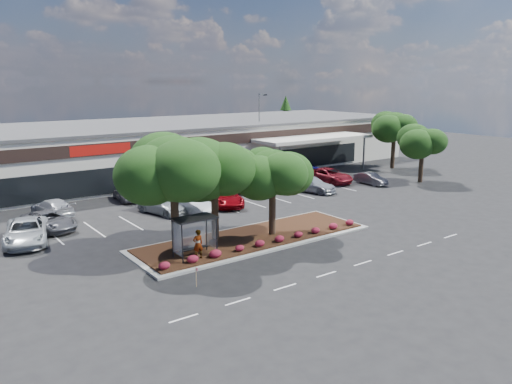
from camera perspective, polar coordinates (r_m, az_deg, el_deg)
ground at (r=34.80m, az=6.29°, el=-6.48°), size 160.00×160.00×0.00m
retail_store at (r=62.76m, az=-15.01°, el=4.64°), size 80.40×25.20×6.25m
landscape_island at (r=36.49m, az=-0.30°, el=-5.29°), size 18.00×6.00×0.26m
lane_markings at (r=42.62m, az=-3.35°, el=-2.85°), size 33.12×20.06×0.01m
shrub_row at (r=34.77m, az=1.74°, el=-5.53°), size 17.00×0.80×0.50m
bus_shelter at (r=32.18m, az=-7.17°, el=-3.78°), size 2.75×1.55×2.59m
island_tree_west at (r=32.82m, az=-9.34°, el=-0.11°), size 7.20×7.20×7.89m
island_tree_mid at (r=35.14m, az=-4.76°, el=0.38°), size 6.60×6.60×7.32m
island_tree_east at (r=36.25m, az=1.89°, el=0.13°), size 5.80×5.80×6.50m
tree_east_near at (r=59.75m, az=18.43°, el=4.15°), size 5.60×5.60×6.51m
tree_east_far at (r=68.42m, az=15.47°, el=5.79°), size 6.40×6.40×7.62m
conifer_north_east at (r=88.70m, az=3.40°, el=8.10°), size 3.96×3.96×9.00m
person_waiting at (r=31.97m, az=-6.66°, el=-5.93°), size 0.71×0.47×1.90m
light_pole at (r=65.38m, az=0.43°, el=6.43°), size 1.43×0.59×9.82m
survey_stake at (r=28.48m, az=-6.82°, el=-9.36°), size 0.08×0.14×1.11m
car_0 at (r=39.19m, az=-24.79°, el=-4.11°), size 4.31×6.63×1.70m
car_1 at (r=41.87m, az=-22.59°, el=-3.07°), size 3.71×5.70×1.46m
car_2 at (r=44.28m, az=-10.68°, el=-1.45°), size 3.51×5.67×1.53m
car_3 at (r=43.85m, az=-7.44°, el=-1.37°), size 2.61×5.31×1.68m
car_4 at (r=46.35m, az=-3.45°, el=-0.61°), size 4.40×6.16×1.56m
car_6 at (r=52.36m, az=6.34°, el=0.87°), size 3.67×5.83×1.58m
car_7 at (r=57.34m, az=8.36°, el=1.86°), size 3.07×6.02×1.63m
car_8 at (r=57.22m, az=12.97°, el=1.49°), size 1.46×4.03×1.32m
car_9 at (r=45.99m, az=-22.24°, el=-1.68°), size 2.97×5.45×1.50m
car_11 at (r=49.75m, az=-14.60°, el=-0.12°), size 2.20×4.54×1.49m
car_12 at (r=51.85m, az=-5.80°, el=0.77°), size 3.10×5.06×1.57m
car_13 at (r=52.37m, az=-2.28°, el=1.03°), size 3.44×6.27×1.72m
car_14 at (r=54.90m, az=0.72°, el=1.44°), size 3.72×5.48×1.47m
car_15 at (r=59.13m, az=1.88°, el=2.17°), size 1.92×4.65×1.35m
car_16 at (r=61.61m, az=3.62°, el=2.63°), size 2.50×4.66×1.46m
car_17 at (r=60.39m, az=5.91°, el=2.39°), size 3.19×4.68×1.48m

